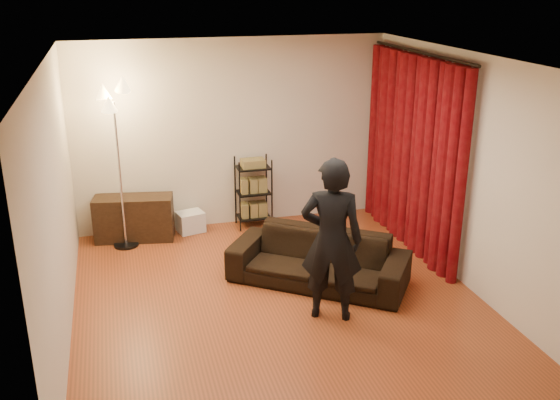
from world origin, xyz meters
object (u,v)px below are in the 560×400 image
object	(u,v)px
sofa	(318,259)
floor_lamp	(119,168)
person	(332,240)
wire_shelf	(253,192)
storage_boxes	(191,222)
media_cabinet	(134,218)

from	to	relation	value
sofa	floor_lamp	xyz separation A→B (m)	(-2.19, 1.72, 0.80)
person	wire_shelf	bearing A→B (deg)	-62.06
person	storage_boxes	xyz separation A→B (m)	(-1.14, 2.75, -0.74)
media_cabinet	storage_boxes	distance (m)	0.81
floor_lamp	storage_boxes	bearing A→B (deg)	15.97
wire_shelf	media_cabinet	bearing A→B (deg)	-178.42
wire_shelf	sofa	bearing A→B (deg)	-80.45
person	storage_boxes	distance (m)	3.07
sofa	media_cabinet	distance (m)	2.81
media_cabinet	storage_boxes	bearing A→B (deg)	14.01
person	floor_lamp	world-z (taller)	floor_lamp
storage_boxes	floor_lamp	distance (m)	1.36
storage_boxes	floor_lamp	world-z (taller)	floor_lamp
person	media_cabinet	world-z (taller)	person
sofa	wire_shelf	world-z (taller)	wire_shelf
person	storage_boxes	size ratio (longest dim) A/B	4.91
sofa	media_cabinet	size ratio (longest dim) A/B	1.96
sofa	wire_shelf	size ratio (longest dim) A/B	2.02
sofa	storage_boxes	size ratio (longest dim) A/B	5.75
sofa	media_cabinet	bearing A→B (deg)	172.89
storage_boxes	floor_lamp	size ratio (longest dim) A/B	0.16
person	wire_shelf	size ratio (longest dim) A/B	1.72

